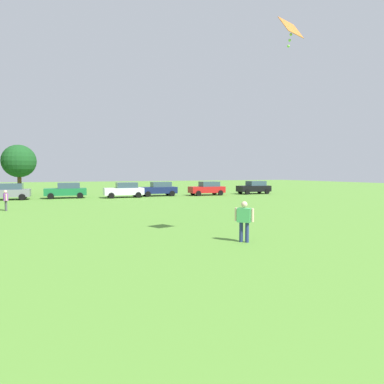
{
  "coord_description": "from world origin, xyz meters",
  "views": [
    {
      "loc": [
        0.65,
        2.61,
        2.78
      ],
      "look_at": [
        3.93,
        11.13,
        2.24
      ],
      "focal_mm": 30.9,
      "sensor_mm": 36.0,
      "label": 1
    }
  ],
  "objects": [
    {
      "name": "parked_car_black_6",
      "position": [
        23.8,
        39.96,
        0.86
      ],
      "size": [
        4.3,
        2.02,
        1.68
      ],
      "rotation": [
        0.0,
        0.0,
        3.14
      ],
      "color": "black",
      "rests_on": "ground"
    },
    {
      "name": "parked_car_red_5",
      "position": [
        16.98,
        39.73,
        0.86
      ],
      "size": [
        4.3,
        2.02,
        1.68
      ],
      "rotation": [
        0.0,
        0.0,
        3.14
      ],
      "color": "red",
      "rests_on": "ground"
    },
    {
      "name": "ground_plane",
      "position": [
        0.0,
        30.0,
        0.0
      ],
      "size": [
        160.0,
        160.0,
        0.0
      ],
      "primitive_type": "plane",
      "color": "#568C33"
    },
    {
      "name": "bystander_near_trees",
      "position": [
        -3.4,
        29.86,
        0.89
      ],
      "size": [
        0.39,
        0.7,
        1.51
      ],
      "rotation": [
        0.0,
        0.0,
        1.83
      ],
      "color": "#4C4C51",
      "rests_on": "ground"
    },
    {
      "name": "kite",
      "position": [
        8.67,
        13.12,
        8.13
      ],
      "size": [
        1.14,
        0.8,
        1.07
      ],
      "color": "orange"
    },
    {
      "name": "adult_bystander",
      "position": [
        7.3,
        14.06,
        0.97
      ],
      "size": [
        0.59,
        0.59,
        1.64
      ],
      "rotation": [
        0.0,
        0.0,
        5.5
      ],
      "color": "navy",
      "rests_on": "ground"
    },
    {
      "name": "tree_far_right",
      "position": [
        -4.5,
        47.6,
        4.16
      ],
      "size": [
        3.96,
        3.96,
        6.16
      ],
      "color": "brown",
      "rests_on": "ground"
    },
    {
      "name": "parked_car_white_3",
      "position": [
        6.83,
        39.62,
        0.86
      ],
      "size": [
        4.3,
        2.02,
        1.68
      ],
      "rotation": [
        0.0,
        0.0,
        3.14
      ],
      "color": "white",
      "rests_on": "ground"
    },
    {
      "name": "parked_car_gray_1",
      "position": [
        -4.79,
        40.64,
        0.86
      ],
      "size": [
        4.3,
        2.02,
        1.68
      ],
      "rotation": [
        0.0,
        0.0,
        3.14
      ],
      "color": "slate",
      "rests_on": "ground"
    },
    {
      "name": "parked_car_navy_4",
      "position": [
        11.08,
        40.63,
        0.86
      ],
      "size": [
        4.3,
        2.02,
        1.68
      ],
      "rotation": [
        0.0,
        0.0,
        3.14
      ],
      "color": "#141E4C",
      "rests_on": "ground"
    },
    {
      "name": "parked_car_green_2",
      "position": [
        0.77,
        41.03,
        0.86
      ],
      "size": [
        4.3,
        2.02,
        1.68
      ],
      "rotation": [
        0.0,
        0.0,
        3.14
      ],
      "color": "#196B38",
      "rests_on": "ground"
    }
  ]
}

